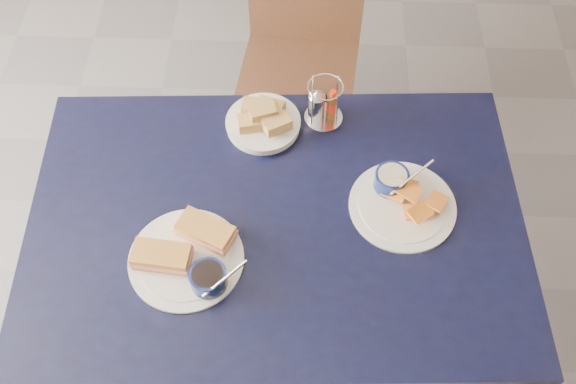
{
  "coord_description": "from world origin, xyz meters",
  "views": [
    {
      "loc": [
        -0.11,
        -0.72,
        2.18
      ],
      "look_at": [
        -0.14,
        0.17,
        0.82
      ],
      "focal_mm": 40.0,
      "sensor_mm": 36.0,
      "label": 1
    }
  ],
  "objects_px": {
    "condiment_caddy": "(323,105)",
    "sandwich_plate": "(189,255)",
    "dining_table": "(276,231)",
    "plantain_plate": "(400,196)",
    "bread_basket": "(263,120)",
    "chair_far": "(299,42)"
  },
  "relations": [
    {
      "from": "bread_basket",
      "to": "condiment_caddy",
      "type": "height_order",
      "value": "condiment_caddy"
    },
    {
      "from": "dining_table",
      "to": "chair_far",
      "type": "xyz_separation_m",
      "value": [
        0.04,
        0.91,
        -0.18
      ]
    },
    {
      "from": "sandwich_plate",
      "to": "plantain_plate",
      "type": "xyz_separation_m",
      "value": [
        0.53,
        0.2,
        -0.01
      ]
    },
    {
      "from": "bread_basket",
      "to": "condiment_caddy",
      "type": "bearing_deg",
      "value": 12.91
    },
    {
      "from": "sandwich_plate",
      "to": "bread_basket",
      "type": "height_order",
      "value": "sandwich_plate"
    },
    {
      "from": "dining_table",
      "to": "condiment_caddy",
      "type": "bearing_deg",
      "value": 71.38
    },
    {
      "from": "bread_basket",
      "to": "sandwich_plate",
      "type": "bearing_deg",
      "value": -110.03
    },
    {
      "from": "chair_far",
      "to": "condiment_caddy",
      "type": "xyz_separation_m",
      "value": [
        0.08,
        -0.56,
        0.3
      ]
    },
    {
      "from": "plantain_plate",
      "to": "condiment_caddy",
      "type": "bearing_deg",
      "value": 126.78
    },
    {
      "from": "dining_table",
      "to": "sandwich_plate",
      "type": "relative_size",
      "value": 4.29
    },
    {
      "from": "sandwich_plate",
      "to": "plantain_plate",
      "type": "distance_m",
      "value": 0.56
    },
    {
      "from": "chair_far",
      "to": "condiment_caddy",
      "type": "relative_size",
      "value": 6.53
    },
    {
      "from": "condiment_caddy",
      "to": "sandwich_plate",
      "type": "bearing_deg",
      "value": -124.51
    },
    {
      "from": "dining_table",
      "to": "bread_basket",
      "type": "distance_m",
      "value": 0.32
    },
    {
      "from": "dining_table",
      "to": "condiment_caddy",
      "type": "distance_m",
      "value": 0.38
    },
    {
      "from": "chair_far",
      "to": "plantain_plate",
      "type": "distance_m",
      "value": 0.92
    },
    {
      "from": "condiment_caddy",
      "to": "dining_table",
      "type": "bearing_deg",
      "value": -108.62
    },
    {
      "from": "plantain_plate",
      "to": "chair_far",
      "type": "bearing_deg",
      "value": 108.62
    },
    {
      "from": "condiment_caddy",
      "to": "bread_basket",
      "type": "bearing_deg",
      "value": -167.09
    },
    {
      "from": "dining_table",
      "to": "chair_far",
      "type": "relative_size",
      "value": 1.49
    },
    {
      "from": "dining_table",
      "to": "plantain_plate",
      "type": "bearing_deg",
      "value": 12.44
    },
    {
      "from": "plantain_plate",
      "to": "bread_basket",
      "type": "xyz_separation_m",
      "value": [
        -0.37,
        0.24,
        0.01
      ]
    }
  ]
}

